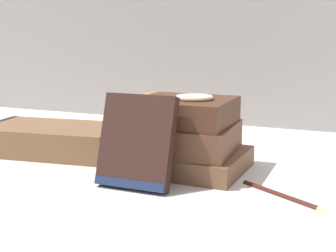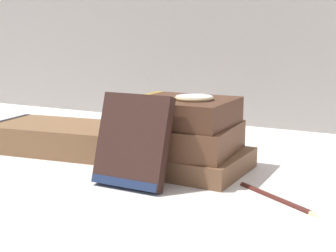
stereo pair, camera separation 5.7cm
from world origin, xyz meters
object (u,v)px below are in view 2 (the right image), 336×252
object	(u,v)px
book_flat_bottom	(182,159)
book_side_left	(57,137)
book_flat_top	(179,111)
fountain_pen	(278,197)
book_flat_middle	(176,137)
book_leaning_front	(132,144)
reading_glasses	(189,143)
pocket_watch	(194,98)

from	to	relation	value
book_flat_bottom	book_side_left	distance (m)	0.26
book_flat_top	fountain_pen	xyz separation A→B (m)	(0.18, -0.07, -0.09)
book_flat_top	book_flat_middle	bearing A→B (deg)	-178.81
book_leaning_front	fountain_pen	distance (m)	0.21
book_flat_top	book_side_left	world-z (taller)	book_flat_top
fountain_pen	reading_glasses	bearing A→B (deg)	166.72
pocket_watch	book_flat_middle	bearing A→B (deg)	175.68
book_flat_bottom	book_flat_middle	bearing A→B (deg)	-155.83
book_leaning_front	reading_glasses	xyz separation A→B (m)	(-0.04, 0.28, -0.06)
reading_glasses	fountain_pen	distance (m)	0.34
book_flat_bottom	fountain_pen	xyz separation A→B (m)	(0.18, -0.07, -0.01)
book_flat_top	pocket_watch	world-z (taller)	pocket_watch
book_flat_top	pocket_watch	xyz separation A→B (m)	(0.03, -0.00, 0.02)
book_flat_middle	book_flat_top	bearing A→B (deg)	-1.49
book_flat_top	book_side_left	size ratio (longest dim) A/B	0.59
book_flat_bottom	fountain_pen	bearing A→B (deg)	-20.72
book_leaning_front	reading_glasses	world-z (taller)	book_leaning_front
book_flat_middle	reading_glasses	bearing A→B (deg)	104.82
book_side_left	fountain_pen	world-z (taller)	book_side_left
book_flat_middle	book_side_left	size ratio (longest dim) A/B	0.69
pocket_watch	reading_glasses	distance (m)	0.23
book_flat_bottom	book_leaning_front	distance (m)	0.12
book_flat_bottom	fountain_pen	world-z (taller)	book_flat_bottom
book_side_left	reading_glasses	bearing A→B (deg)	32.05
book_flat_middle	book_leaning_front	world-z (taller)	book_leaning_front
book_flat_bottom	book_leaning_front	bearing A→B (deg)	-102.07
book_flat_bottom	book_flat_middle	world-z (taller)	book_flat_middle
book_flat_middle	reading_glasses	size ratio (longest dim) A/B	1.90
book_flat_bottom	pocket_watch	bearing A→B (deg)	-14.07
book_flat_bottom	book_leaning_front	world-z (taller)	book_leaning_front
book_flat_bottom	book_leaning_front	xyz separation A→B (m)	(-0.03, -0.11, 0.05)
book_flat_top	reading_glasses	bearing A→B (deg)	109.09
book_leaning_front	pocket_watch	size ratio (longest dim) A/B	2.07
pocket_watch	reading_glasses	world-z (taller)	pocket_watch
book_flat_top	book_leaning_front	size ratio (longest dim) A/B	1.20
book_flat_middle	book_leaning_front	distance (m)	0.11
book_flat_middle	pocket_watch	size ratio (longest dim) A/B	2.91
reading_glasses	fountain_pen	bearing A→B (deg)	-64.52
reading_glasses	fountain_pen	world-z (taller)	fountain_pen
book_flat_middle	pocket_watch	bearing A→B (deg)	-7.54
book_flat_bottom	fountain_pen	size ratio (longest dim) A/B	1.50
book_side_left	reading_glasses	world-z (taller)	book_side_left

